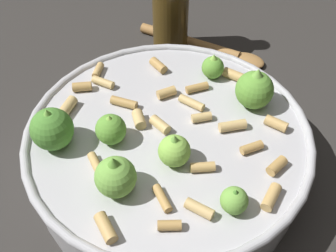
% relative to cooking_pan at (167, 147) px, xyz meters
% --- Properties ---
extents(ground_plane, '(2.40, 2.40, 0.00)m').
position_rel_cooking_pan_xyz_m(ground_plane, '(-0.00, 0.00, -0.04)').
color(ground_plane, '#2D2B28').
extents(cooking_pan, '(0.33, 0.33, 0.12)m').
position_rel_cooking_pan_xyz_m(cooking_pan, '(0.00, 0.00, 0.00)').
color(cooking_pan, '#B7B7BC').
rests_on(cooking_pan, ground).
extents(olive_oil_bottle, '(0.06, 0.06, 0.20)m').
position_rel_cooking_pan_xyz_m(olive_oil_bottle, '(-0.21, -0.13, 0.04)').
color(olive_oil_bottle, '#4C3814').
rests_on(olive_oil_bottle, ground).
extents(wooden_spoon, '(0.05, 0.22, 0.02)m').
position_rel_cooking_pan_xyz_m(wooden_spoon, '(-0.23, -0.08, -0.03)').
color(wooden_spoon, '#9E703D').
rests_on(wooden_spoon, ground).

